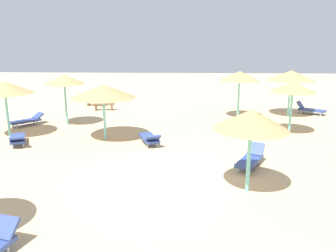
% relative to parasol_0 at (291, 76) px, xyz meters
% --- Properties ---
extents(ground_plane, '(80.00, 80.00, 0.00)m').
position_rel_parasol_0_xyz_m(ground_plane, '(-7.47, -10.64, -2.63)').
color(ground_plane, '#D1B284').
extents(parasol_0, '(2.97, 2.97, 2.94)m').
position_rel_parasol_0_xyz_m(parasol_0, '(0.00, 0.00, 0.00)').
color(parasol_0, '#6BC6BC').
rests_on(parasol_0, ground).
extents(parasol_3, '(3.11, 3.11, 2.75)m').
position_rel_parasol_0_xyz_m(parasol_3, '(-10.67, -5.74, -0.21)').
color(parasol_3, '#6BC6BC').
rests_on(parasol_3, ground).
extents(parasol_5, '(2.36, 2.36, 2.73)m').
position_rel_parasol_0_xyz_m(parasol_5, '(-4.74, -11.47, -0.23)').
color(parasol_5, '#6BC6BC').
rests_on(parasol_5, ground).
extents(parasol_6, '(2.30, 2.30, 2.91)m').
position_rel_parasol_0_xyz_m(parasol_6, '(-13.49, -2.99, 0.01)').
color(parasol_6, '#6BC6BC').
rests_on(parasol_6, ground).
extents(parasol_7, '(2.73, 2.73, 2.82)m').
position_rel_parasol_0_xyz_m(parasol_7, '(-15.67, -5.42, -0.11)').
color(parasol_7, '#6BC6BC').
rests_on(parasol_7, ground).
extents(parasol_8, '(2.41, 2.41, 2.95)m').
position_rel_parasol_0_xyz_m(parasol_8, '(-3.34, -0.70, 0.02)').
color(parasol_8, '#6BC6BC').
rests_on(parasol_8, ground).
extents(parasol_9, '(2.28, 2.28, 2.74)m').
position_rel_parasol_0_xyz_m(parasol_9, '(-1.23, -4.33, -0.16)').
color(parasol_9, '#6BC6BC').
rests_on(parasol_9, ground).
extents(lounger_0, '(1.88, 1.58, 0.81)m').
position_rel_parasol_0_xyz_m(lounger_0, '(1.66, 0.74, -2.30)').
color(lounger_0, '#33478C').
rests_on(lounger_0, ground).
extents(lounger_3, '(1.25, 2.00, 0.69)m').
position_rel_parasol_0_xyz_m(lounger_3, '(-8.38, -6.49, -2.31)').
color(lounger_3, '#33478C').
rests_on(lounger_3, ground).
extents(lounger_5, '(1.44, 1.94, 0.79)m').
position_rel_parasol_0_xyz_m(lounger_5, '(-4.20, -9.22, -2.30)').
color(lounger_5, '#33478C').
rests_on(lounger_5, ground).
extents(lounger_6, '(1.76, 1.84, 0.65)m').
position_rel_parasol_0_xyz_m(lounger_6, '(-15.78, -3.11, -2.31)').
color(lounger_6, '#33478C').
rests_on(lounger_6, ground).
extents(lounger_7, '(1.38, 2.00, 0.65)m').
position_rel_parasol_0_xyz_m(lounger_7, '(-14.57, -6.82, -2.31)').
color(lounger_7, '#33478C').
rests_on(lounger_7, ground).
extents(bench_0, '(1.54, 0.58, 0.49)m').
position_rel_parasol_0_xyz_m(bench_0, '(-12.35, 1.40, -2.28)').
color(bench_0, brown).
rests_on(bench_0, ground).
extents(bench_1, '(1.55, 0.67, 0.49)m').
position_rel_parasol_0_xyz_m(bench_1, '(-13.36, 3.01, -2.28)').
color(bench_1, brown).
rests_on(bench_1, ground).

